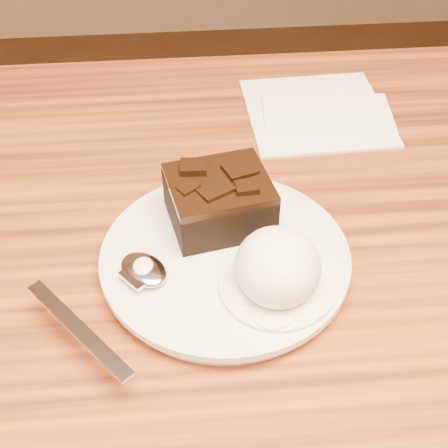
{
  "coord_description": "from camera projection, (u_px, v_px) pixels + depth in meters",
  "views": [
    {
      "loc": [
        -0.0,
        -0.31,
        1.13
      ],
      "look_at": [
        0.03,
        0.05,
        0.79
      ],
      "focal_mm": 50.21,
      "sensor_mm": 36.0,
      "label": 1
    }
  ],
  "objects": [
    {
      "name": "plate",
      "position": [
        225.0,
        260.0,
        0.51
      ],
      "size": [
        0.2,
        0.2,
        0.02
      ],
      "primitive_type": "cylinder",
      "color": "silver",
      "rests_on": "dining_table"
    },
    {
      "name": "brownie",
      "position": [
        219.0,
        204.0,
        0.52
      ],
      "size": [
        0.09,
        0.09,
        0.04
      ],
      "primitive_type": "cube",
      "rotation": [
        0.0,
        0.0,
        0.2
      ],
      "color": "black",
      "rests_on": "plate"
    },
    {
      "name": "ice_cream_scoop",
      "position": [
        278.0,
        267.0,
        0.47
      ],
      "size": [
        0.06,
        0.07,
        0.05
      ],
      "primitive_type": "ellipsoid",
      "color": "white",
      "rests_on": "plate"
    },
    {
      "name": "melt_puddle",
      "position": [
        276.0,
        286.0,
        0.48
      ],
      "size": [
        0.09,
        0.09,
        0.0
      ],
      "primitive_type": "cylinder",
      "color": "white",
      "rests_on": "plate"
    },
    {
      "name": "spoon",
      "position": [
        144.0,
        271.0,
        0.49
      ],
      "size": [
        0.13,
        0.15,
        0.01
      ],
      "primitive_type": null,
      "rotation": [
        0.0,
        0.0,
        0.69
      ],
      "color": "silver",
      "rests_on": "plate"
    },
    {
      "name": "napkin",
      "position": [
        316.0,
        111.0,
        0.68
      ],
      "size": [
        0.15,
        0.15,
        0.01
      ],
      "primitive_type": "cube",
      "rotation": [
        0.0,
        0.0,
        0.04
      ],
      "color": "white",
      "rests_on": "dining_table"
    },
    {
      "name": "crumb_a",
      "position": [
        283.0,
        277.0,
        0.49
      ],
      "size": [
        0.01,
        0.01,
        0.0
      ],
      "primitive_type": "cube",
      "rotation": [
        0.0,
        0.0,
        0.06
      ],
      "color": "black",
      "rests_on": "plate"
    },
    {
      "name": "crumb_b",
      "position": [
        279.0,
        307.0,
        0.47
      ],
      "size": [
        0.01,
        0.01,
        0.0
      ],
      "primitive_type": "cube",
      "rotation": [
        0.0,
        0.0,
        1.06
      ],
      "color": "black",
      "rests_on": "plate"
    }
  ]
}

